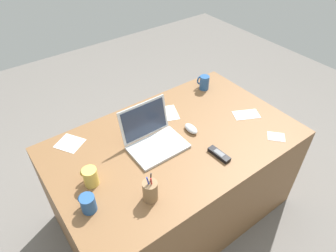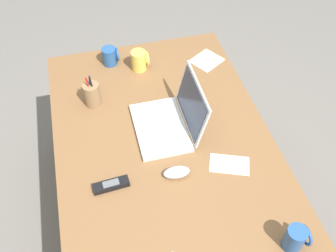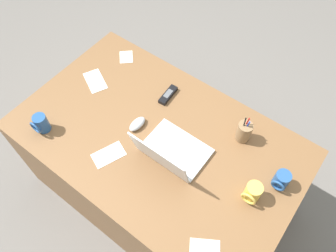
# 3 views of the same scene
# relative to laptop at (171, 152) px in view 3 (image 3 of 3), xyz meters

# --- Properties ---
(ground_plane) EXTENTS (6.00, 6.00, 0.00)m
(ground_plane) POSITION_rel_laptop_xyz_m (0.13, -0.05, -0.76)
(ground_plane) COLOR slate
(desk) EXTENTS (1.54, 0.95, 0.71)m
(desk) POSITION_rel_laptop_xyz_m (0.13, -0.05, -0.41)
(desk) COLOR brown
(desk) RESTS_ON ground
(laptop) EXTENTS (0.33, 0.28, 0.23)m
(laptop) POSITION_rel_laptop_xyz_m (0.00, 0.00, 0.00)
(laptop) COLOR silver
(laptop) RESTS_ON desk
(computer_mouse) EXTENTS (0.06, 0.11, 0.04)m
(computer_mouse) POSITION_rel_laptop_xyz_m (0.26, -0.04, -0.03)
(computer_mouse) COLOR silver
(computer_mouse) RESTS_ON desk
(coffee_mug_white) EXTENTS (0.08, 0.08, 0.11)m
(coffee_mug_white) POSITION_rel_laptop_xyz_m (0.65, 0.28, 0.01)
(coffee_mug_white) COLOR #26518C
(coffee_mug_white) RESTS_ON desk
(coffee_mug_tall) EXTENTS (0.07, 0.09, 0.10)m
(coffee_mug_tall) POSITION_rel_laptop_xyz_m (-0.51, -0.20, -0.00)
(coffee_mug_tall) COLOR #26518C
(coffee_mug_tall) RESTS_ON desk
(coffee_mug_spare) EXTENTS (0.08, 0.09, 0.11)m
(coffee_mug_spare) POSITION_rel_laptop_xyz_m (-0.43, -0.05, 0.01)
(coffee_mug_spare) COLOR #E0BC4C
(coffee_mug_spare) RESTS_ON desk
(cordless_phone) EXTENTS (0.05, 0.15, 0.03)m
(cordless_phone) POSITION_rel_laptop_xyz_m (0.25, -0.31, -0.04)
(cordless_phone) COLOR black
(cordless_phone) RESTS_ON desk
(pen_holder) EXTENTS (0.08, 0.08, 0.18)m
(pen_holder) POSITION_rel_laptop_xyz_m (-0.24, -0.32, 0.01)
(pen_holder) COLOR olive
(pen_holder) RESTS_ON desk
(paper_note_near_laptop) EXTENTS (0.15, 0.19, 0.00)m
(paper_note_near_laptop) POSITION_rel_laptop_xyz_m (0.26, 0.18, -0.05)
(paper_note_near_laptop) COLOR white
(paper_note_near_laptop) RESTS_ON desk
(paper_note_right) EXTENTS (0.20, 0.17, 0.00)m
(paper_note_right) POSITION_rel_laptop_xyz_m (0.67, -0.14, -0.05)
(paper_note_right) COLOR white
(paper_note_right) RESTS_ON desk
(paper_note_front) EXTENTS (0.13, 0.13, 0.00)m
(paper_note_front) POSITION_rel_laptop_xyz_m (0.65, -0.40, -0.05)
(paper_note_front) COLOR white
(paper_note_front) RESTS_ON desk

